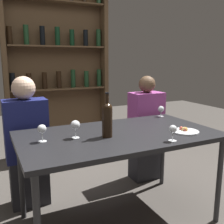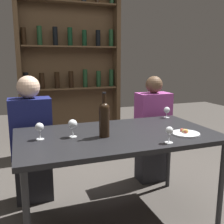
# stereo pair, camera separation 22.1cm
# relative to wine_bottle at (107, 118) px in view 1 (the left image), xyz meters

# --- Properties ---
(ground_plane) EXTENTS (10.00, 10.00, 0.00)m
(ground_plane) POSITION_rel_wine_bottle_xyz_m (0.13, 0.05, -0.92)
(ground_plane) COLOR #47423D
(dining_table) EXTENTS (1.60, 0.89, 0.78)m
(dining_table) POSITION_rel_wine_bottle_xyz_m (0.13, 0.05, -0.20)
(dining_table) COLOR black
(dining_table) RESTS_ON ground_plane
(wine_rack_wall) EXTENTS (1.46, 0.21, 2.38)m
(wine_rack_wall) POSITION_rel_wine_bottle_xyz_m (0.13, 1.96, 0.32)
(wine_rack_wall) COLOR #4C3823
(wine_rack_wall) RESTS_ON ground_plane
(wine_bottle) EXTENTS (0.08, 0.08, 0.35)m
(wine_bottle) POSITION_rel_wine_bottle_xyz_m (0.00, 0.00, 0.00)
(wine_bottle) COLOR black
(wine_bottle) RESTS_ON dining_table
(wine_glass_0) EXTENTS (0.06, 0.06, 0.11)m
(wine_glass_0) POSITION_rel_wine_bottle_xyz_m (0.81, 0.42, -0.07)
(wine_glass_0) COLOR silver
(wine_glass_0) RESTS_ON dining_table
(wine_glass_1) EXTENTS (0.07, 0.07, 0.14)m
(wine_glass_1) POSITION_rel_wine_bottle_xyz_m (-0.23, 0.07, -0.05)
(wine_glass_1) COLOR silver
(wine_glass_1) RESTS_ON dining_table
(wine_glass_2) EXTENTS (0.06, 0.06, 0.12)m
(wine_glass_2) POSITION_rel_wine_bottle_xyz_m (0.39, -0.30, -0.06)
(wine_glass_2) COLOR silver
(wine_glass_2) RESTS_ON dining_table
(wine_glass_3) EXTENTS (0.06, 0.06, 0.13)m
(wine_glass_3) POSITION_rel_wine_bottle_xyz_m (-0.47, 0.09, -0.06)
(wine_glass_3) COLOR silver
(wine_glass_3) RESTS_ON dining_table
(food_plate_0) EXTENTS (0.22, 0.22, 0.04)m
(food_plate_0) POSITION_rel_wine_bottle_xyz_m (0.63, -0.16, -0.14)
(food_plate_0) COLOR silver
(food_plate_0) RESTS_ON dining_table
(seated_person_left) EXTENTS (0.38, 0.22, 1.22)m
(seated_person_left) POSITION_rel_wine_bottle_xyz_m (-0.51, 0.65, -0.35)
(seated_person_left) COLOR #26262B
(seated_person_left) RESTS_ON ground_plane
(seated_person_right) EXTENTS (0.36, 0.22, 1.19)m
(seated_person_right) POSITION_rel_wine_bottle_xyz_m (0.78, 0.65, -0.37)
(seated_person_right) COLOR #26262B
(seated_person_right) RESTS_ON ground_plane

